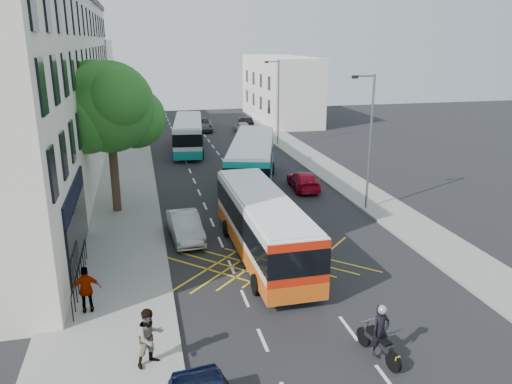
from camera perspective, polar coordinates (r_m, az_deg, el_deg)
ground at (r=19.00m, az=10.52°, el=-15.07°), size 120.00×120.00×0.00m
pavement_left at (r=31.27m, az=-15.52°, el=-2.14°), size 5.00×70.00×0.15m
pavement_right at (r=34.38m, az=12.11°, el=-0.16°), size 3.00×70.00×0.15m
terrace_main at (r=39.88m, az=-23.93°, el=10.92°), size 8.30×45.00×13.50m
terrace_far at (r=70.16m, az=-19.47°, el=11.98°), size 8.00×20.00×10.00m
building_right at (r=65.39m, az=2.74°, el=11.72°), size 6.00×18.00×8.00m
street_tree at (r=29.86m, az=-16.48°, el=9.19°), size 6.30×5.70×8.80m
lamp_near at (r=30.14m, az=12.79°, el=6.30°), size 1.45×0.15×8.00m
lamp_far at (r=48.71m, az=2.45°, el=10.65°), size 1.45×0.15×8.00m
railings at (r=22.15m, az=-19.50°, el=-8.81°), size 0.08×5.60×1.14m
bus_near at (r=23.66m, az=0.79°, el=-3.81°), size 2.80×10.78×3.02m
bus_mid at (r=35.09m, az=-0.44°, el=3.45°), size 5.99×12.29×3.37m
bus_far at (r=47.13m, az=-7.73°, el=6.57°), size 3.70×10.91×3.01m
motorbike at (r=17.21m, az=13.97°, el=-15.43°), size 0.79×2.17×1.94m
parked_car_silver at (r=26.26m, az=-8.07°, el=-3.93°), size 1.73×4.27×1.38m
red_hatchback at (r=34.90m, az=5.46°, el=1.34°), size 2.11×4.40×1.24m
distant_car_grey at (r=57.86m, az=-6.21°, el=7.66°), size 2.75×5.25×1.41m
distant_car_silver at (r=56.50m, az=-1.55°, el=7.45°), size 1.50×3.67×1.25m
distant_car_dark at (r=59.98m, az=-1.18°, el=7.98°), size 1.34×3.66×1.20m
pedestrian_near at (r=16.53m, az=-12.02°, el=-15.92°), size 1.18×1.10×1.93m
pedestrian_far at (r=19.98m, az=-18.79°, el=-10.52°), size 1.11×0.53×1.84m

